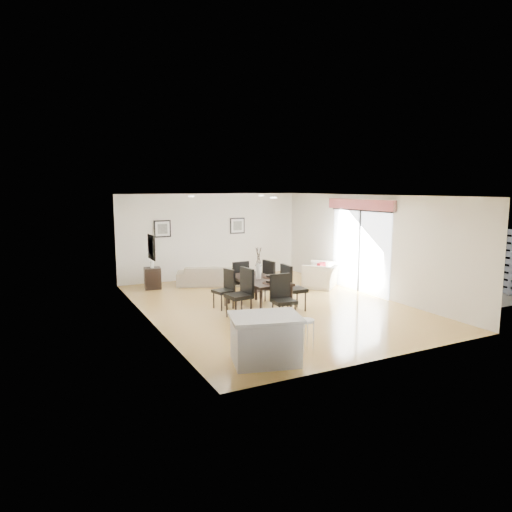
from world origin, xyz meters
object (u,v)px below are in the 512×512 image
armchair (322,275)px  dining_chair_efar (273,279)px  dining_table (258,282)px  dining_chair_head (282,295)px  sofa (211,275)px  bar_stool (306,324)px  dining_chair_wfar (226,287)px  kitchen_island (265,339)px  dining_chair_wnear (242,290)px  dining_chair_foot (239,278)px  coffee_table (260,283)px  dining_chair_enear (291,285)px  side_table (153,278)px

armchair → dining_chair_efar: dining_chair_efar is taller
dining_table → dining_chair_head: 1.11m
sofa → bar_stool: (-0.63, -6.12, 0.25)m
sofa → dining_chair_wfar: bearing=98.6°
dining_chair_efar → kitchen_island: bearing=142.8°
sofa → dining_chair_wnear: size_ratio=1.81×
dining_chair_wnear → dining_chair_head: dining_chair_wnear is taller
dining_chair_foot → coffee_table: bearing=-142.8°
dining_chair_wnear → dining_chair_head: 0.92m
dining_chair_foot → dining_chair_head: bearing=89.2°
dining_chair_enear → kitchen_island: 3.31m
dining_chair_wfar → dining_chair_efar: (1.27, -0.03, 0.08)m
dining_table → dining_chair_enear: (0.62, -0.45, -0.06)m
sofa → dining_chair_enear: bearing=122.4°
armchair → dining_chair_efar: size_ratio=1.00×
dining_chair_enear → dining_chair_efar: 0.88m
armchair → dining_table: 3.13m
side_table → bar_stool: (1.06, -6.44, 0.24)m
coffee_table → dining_chair_head: bearing=-116.6°
armchair → coffee_table: (-1.77, 0.53, -0.16)m
dining_chair_wfar → dining_chair_head: 1.70m
sofa → dining_chair_foot: bearing=112.4°
dining_chair_wfar → dining_chair_enear: size_ratio=0.85×
dining_chair_wfar → dining_chair_foot: dining_chair_foot is taller
dining_table → dining_chair_wfar: (-0.64, 0.47, -0.15)m
dining_chair_head → kitchen_island: bearing=-121.8°
dining_table → dining_chair_enear: dining_chair_enear is taller
dining_chair_efar → kitchen_island: size_ratio=0.81×
armchair → dining_chair_wfar: dining_chair_wfar is taller
dining_chair_wfar → side_table: (-1.05, 2.94, -0.22)m
dining_chair_head → dining_chair_wnear: bearing=138.0°
side_table → bar_stool: bearing=-80.6°
dining_chair_foot → coffee_table: (1.02, 0.80, -0.37)m
dining_table → side_table: dining_table is taller
armchair → bar_stool: (-3.42, -4.41, 0.19)m
sofa → coffee_table: size_ratio=2.09×
dining_chair_efar → dining_chair_head: size_ratio=1.05×
coffee_table → dining_chair_foot: bearing=-149.9°
armchair → bar_stool: 5.58m
bar_stool → dining_table: bearing=78.3°
dining_chair_enear → coffee_table: size_ratio=1.14×
dining_chair_head → bar_stool: 2.03m
dining_chair_wnear → kitchen_island: size_ratio=0.83×
dining_chair_wfar → dining_table: bearing=41.7°
dining_chair_wnear → coffee_table: dining_chair_wnear is taller
dining_table → coffee_table: 2.22m
dining_chair_enear → coffee_table: 2.42m
dining_chair_wfar → dining_chair_head: (0.65, -1.58, 0.05)m
dining_chair_wfar → bar_stool: size_ratio=1.49×
dining_chair_wfar → coffee_table: bearing=118.8°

